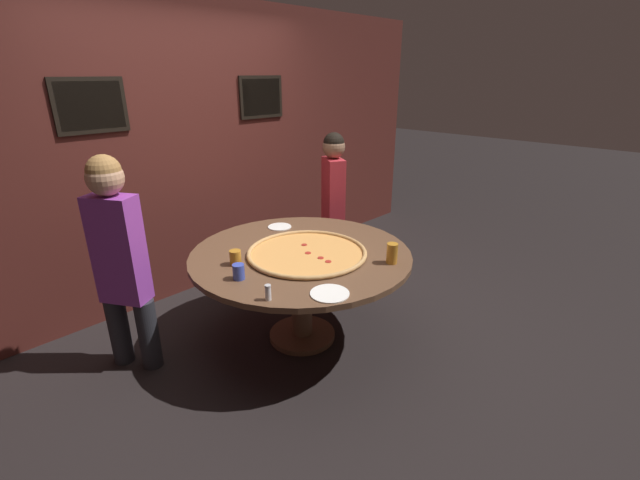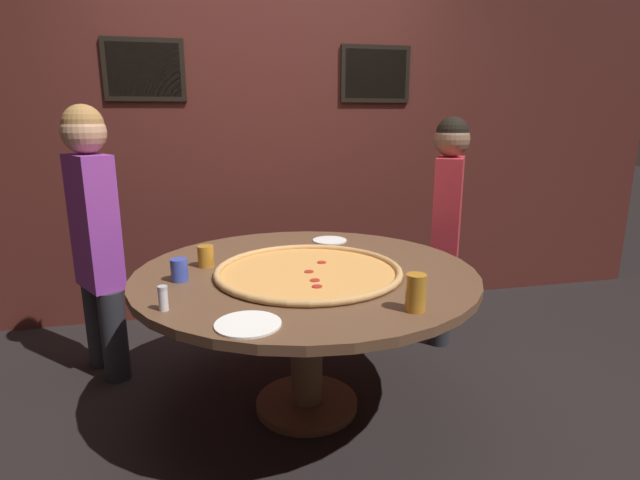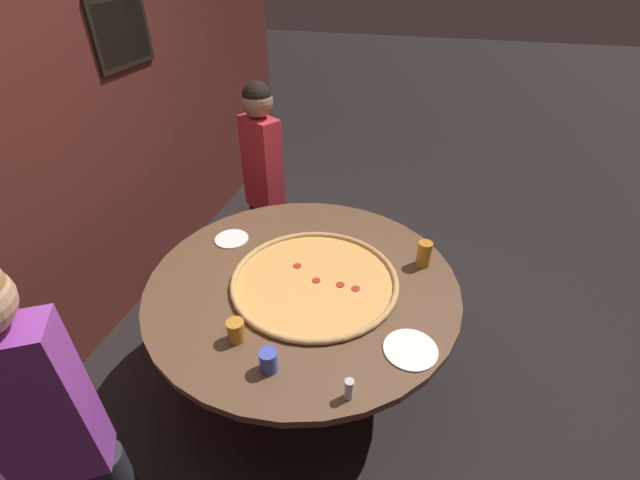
# 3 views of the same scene
# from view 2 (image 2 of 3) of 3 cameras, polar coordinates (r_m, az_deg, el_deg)

# --- Properties ---
(ground_plane) EXTENTS (24.00, 24.00, 0.00)m
(ground_plane) POSITION_cam_2_polar(r_m,az_deg,el_deg) (2.71, -1.51, -18.50)
(ground_plane) COLOR black
(back_wall) EXTENTS (6.40, 0.08, 2.60)m
(back_wall) POSITION_cam_2_polar(r_m,az_deg,el_deg) (3.69, -6.12, 11.59)
(back_wall) COLOR #4C1E19
(back_wall) RESTS_ON ground_plane
(dining_table) EXTENTS (1.63, 1.63, 0.74)m
(dining_table) POSITION_cam_2_polar(r_m,az_deg,el_deg) (2.44, -1.61, -6.23)
(dining_table) COLOR brown
(dining_table) RESTS_ON ground_plane
(giant_pizza) EXTENTS (0.88, 0.88, 0.03)m
(giant_pizza) POSITION_cam_2_polar(r_m,az_deg,el_deg) (2.33, -1.40, -3.58)
(giant_pizza) COLOR #E0994C
(giant_pizza) RESTS_ON dining_table
(drink_cup_beside_pizza) EXTENTS (0.08, 0.08, 0.10)m
(drink_cup_beside_pizza) POSITION_cam_2_polar(r_m,az_deg,el_deg) (2.50, -12.92, -1.82)
(drink_cup_beside_pizza) COLOR #BC7A23
(drink_cup_beside_pizza) RESTS_ON dining_table
(drink_cup_near_right) EXTENTS (0.08, 0.08, 0.14)m
(drink_cup_near_right) POSITION_cam_2_polar(r_m,az_deg,el_deg) (1.92, 10.88, -5.94)
(drink_cup_near_right) COLOR #BC7A23
(drink_cup_near_right) RESTS_ON dining_table
(drink_cup_far_right) EXTENTS (0.08, 0.08, 0.10)m
(drink_cup_far_right) POSITION_cam_2_polar(r_m,az_deg,el_deg) (2.31, -15.78, -3.31)
(drink_cup_far_right) COLOR #384CB7
(drink_cup_far_right) RESTS_ON dining_table
(white_plate_right_side) EXTENTS (0.20, 0.20, 0.01)m
(white_plate_right_side) POSITION_cam_2_polar(r_m,az_deg,el_deg) (2.94, 1.11, -0.04)
(white_plate_right_side) COLOR white
(white_plate_right_side) RESTS_ON dining_table
(white_plate_far_back) EXTENTS (0.24, 0.24, 0.01)m
(white_plate_far_back) POSITION_cam_2_polar(r_m,az_deg,el_deg) (1.80, -8.24, -9.50)
(white_plate_far_back) COLOR white
(white_plate_far_back) RESTS_ON dining_table
(condiment_shaker) EXTENTS (0.04, 0.04, 0.10)m
(condiment_shaker) POSITION_cam_2_polar(r_m,az_deg,el_deg) (1.99, -17.49, -6.35)
(condiment_shaker) COLOR silver
(condiment_shaker) RESTS_ON dining_table
(diner_far_right) EXTENTS (0.30, 0.38, 1.45)m
(diner_far_right) POSITION_cam_2_polar(r_m,az_deg,el_deg) (3.30, 14.32, 2.54)
(diner_far_right) COLOR #232328
(diner_far_right) RESTS_ON ground_plane
(diner_side_left) EXTENTS (0.31, 0.39, 1.52)m
(diner_side_left) POSITION_cam_2_polar(r_m,az_deg,el_deg) (3.00, -24.36, 1.27)
(diner_side_left) COLOR #232328
(diner_side_left) RESTS_ON ground_plane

